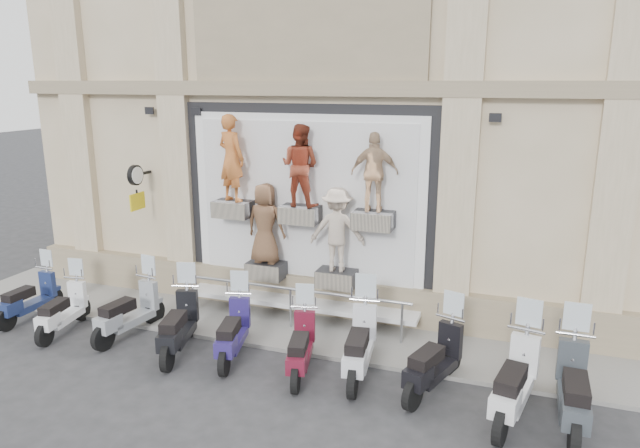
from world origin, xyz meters
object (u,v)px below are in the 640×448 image
at_px(scooter_a, 28,288).
at_px(scooter_f, 301,335).
at_px(guard_rail, 291,309).
at_px(scooter_d, 178,313).
at_px(scooter_b, 62,300).
at_px(scooter_g, 360,332).
at_px(clock_sign_bracket, 136,182).
at_px(scooter_c, 128,301).
at_px(scooter_h, 435,348).
at_px(scooter_e, 233,320).
at_px(scooter_i, 516,367).
at_px(scooter_j, 575,374).

height_order(scooter_a, scooter_f, scooter_f).
bearing_deg(guard_rail, scooter_d, -134.39).
bearing_deg(scooter_f, scooter_d, 167.23).
xyz_separation_m(scooter_b, scooter_g, (6.14, 0.31, 0.12)).
relative_size(clock_sign_bracket, scooter_g, 0.50).
relative_size(scooter_a, scooter_g, 0.85).
height_order(scooter_c, scooter_h, scooter_h).
height_order(scooter_b, scooter_c, scooter_c).
bearing_deg(scooter_e, scooter_d, 174.68).
bearing_deg(guard_rail, scooter_e, -110.09).
distance_m(clock_sign_bracket, scooter_f, 5.58).
bearing_deg(scooter_e, scooter_g, -10.45).
bearing_deg(scooter_b, scooter_e, -6.50).
height_order(scooter_i, scooter_j, scooter_i).
bearing_deg(scooter_h, scooter_c, -162.36).
bearing_deg(scooter_g, guard_rail, 136.73).
height_order(clock_sign_bracket, scooter_e, clock_sign_bracket).
distance_m(clock_sign_bracket, scooter_e, 4.39).
bearing_deg(guard_rail, scooter_i, -22.32).
xyz_separation_m(scooter_h, scooter_i, (1.25, -0.37, 0.07)).
bearing_deg(guard_rail, scooter_f, -62.07).
distance_m(scooter_c, scooter_i, 7.32).
xyz_separation_m(scooter_d, scooter_j, (6.79, -0.11, 0.06)).
height_order(scooter_d, scooter_f, scooter_d).
bearing_deg(scooter_g, scooter_d, 177.67).
bearing_deg(scooter_g, scooter_b, 175.67).
bearing_deg(scooter_i, scooter_h, 175.00).
height_order(guard_rail, scooter_j, scooter_j).
bearing_deg(guard_rail, scooter_b, -159.08).
distance_m(scooter_d, scooter_g, 3.44).
xyz_separation_m(clock_sign_bracket, scooter_h, (7.03, -1.90, -2.02)).
relative_size(scooter_d, scooter_j, 0.93).
bearing_deg(scooter_c, scooter_d, -3.89).
relative_size(scooter_b, scooter_d, 0.89).
relative_size(scooter_b, scooter_e, 0.94).
height_order(scooter_b, scooter_e, scooter_e).
distance_m(guard_rail, scooter_h, 3.46).
height_order(guard_rail, scooter_c, scooter_c).
bearing_deg(scooter_c, scooter_h, 6.97).
bearing_deg(scooter_a, scooter_d, -3.09).
height_order(scooter_f, scooter_h, scooter_h).
xyz_separation_m(guard_rail, scooter_c, (-2.92, -1.36, 0.30)).
bearing_deg(scooter_j, scooter_d, 179.77).
height_order(scooter_a, scooter_e, scooter_e).
xyz_separation_m(scooter_e, scooter_h, (3.67, 0.04, 0.03)).
relative_size(guard_rail, scooter_j, 2.42).
bearing_deg(scooter_d, scooter_j, -16.42).
distance_m(scooter_d, scooter_i, 5.98).
distance_m(scooter_d, scooter_j, 6.80).
xyz_separation_m(scooter_d, scooter_h, (4.72, 0.19, -0.01)).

